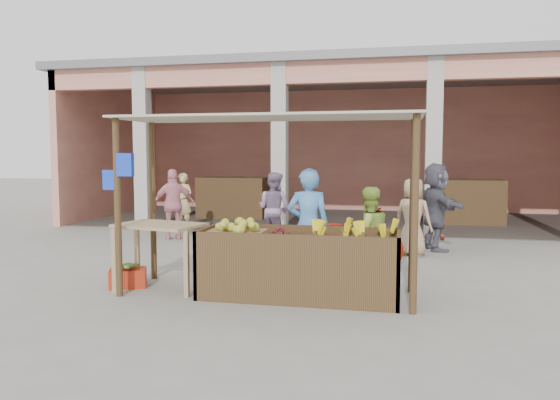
% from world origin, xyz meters
% --- Properties ---
extents(ground, '(60.00, 60.00, 0.00)m').
position_xyz_m(ground, '(0.00, 0.00, 0.00)').
color(ground, gray).
rests_on(ground, ground).
extents(market_building, '(14.40, 6.40, 4.20)m').
position_xyz_m(market_building, '(0.05, 8.93, 2.70)').
color(market_building, '#EB9C7B').
rests_on(market_building, ground).
extents(fruit_stall, '(2.60, 0.95, 0.80)m').
position_xyz_m(fruit_stall, '(0.50, 0.00, 0.40)').
color(fruit_stall, '#523A21').
rests_on(fruit_stall, ground).
extents(stall_awning, '(4.09, 1.35, 2.39)m').
position_xyz_m(stall_awning, '(-0.01, 0.06, 1.98)').
color(stall_awning, '#523A21').
rests_on(stall_awning, ground).
extents(banana_heap, '(1.02, 0.56, 0.19)m').
position_xyz_m(banana_heap, '(1.16, -0.00, 0.89)').
color(banana_heap, yellow).
rests_on(banana_heap, fruit_stall).
extents(melon_tray, '(0.77, 0.67, 0.20)m').
position_xyz_m(melon_tray, '(-0.38, -0.05, 0.90)').
color(melon_tray, '#966C4D').
rests_on(melon_tray, fruit_stall).
extents(berry_heap, '(0.41, 0.34, 0.13)m').
position_xyz_m(berry_heap, '(0.25, -0.05, 0.87)').
color(berry_heap, maroon).
rests_on(berry_heap, fruit_stall).
extents(side_table, '(1.28, 0.99, 0.92)m').
position_xyz_m(side_table, '(-1.47, 0.02, 0.78)').
color(side_table, tan).
rests_on(side_table, ground).
extents(papaya_pile, '(0.77, 0.44, 0.22)m').
position_xyz_m(papaya_pile, '(-1.47, 0.02, 1.03)').
color(papaya_pile, '#4C922F').
rests_on(papaya_pile, side_table).
extents(red_crate, '(0.60, 0.53, 0.26)m').
position_xyz_m(red_crate, '(-1.99, 0.03, 0.13)').
color(red_crate, '#B42A13').
rests_on(red_crate, ground).
extents(plantain_bundle, '(0.38, 0.27, 0.08)m').
position_xyz_m(plantain_bundle, '(-1.99, 0.03, 0.30)').
color(plantain_bundle, '#5D8A32').
rests_on(plantain_bundle, red_crate).
extents(produce_sacks, '(0.74, 0.70, 0.56)m').
position_xyz_m(produce_sacks, '(2.55, 5.40, 0.28)').
color(produce_sacks, maroon).
rests_on(produce_sacks, ground).
extents(vendor_blue, '(0.72, 0.56, 1.80)m').
position_xyz_m(vendor_blue, '(0.49, 0.79, 0.90)').
color(vendor_blue, '#5092D9').
rests_on(vendor_blue, ground).
extents(vendor_green, '(0.83, 0.71, 1.49)m').
position_xyz_m(vendor_green, '(1.34, 1.00, 0.75)').
color(vendor_green, '#A4C748').
rests_on(vendor_green, ground).
extents(motorcycle, '(0.93, 2.06, 1.04)m').
position_xyz_m(motorcycle, '(0.92, 2.15, 0.52)').
color(motorcycle, maroon).
rests_on(motorcycle, ground).
extents(shopper_b, '(1.11, 0.94, 1.66)m').
position_xyz_m(shopper_b, '(-3.09, 4.24, 0.83)').
color(shopper_b, pink).
rests_on(shopper_b, ground).
extents(shopper_c, '(0.91, 0.77, 1.61)m').
position_xyz_m(shopper_c, '(2.03, 3.36, 0.80)').
color(shopper_c, tan).
rests_on(shopper_c, ground).
extents(shopper_d, '(1.19, 1.81, 1.81)m').
position_xyz_m(shopper_d, '(2.48, 4.06, 0.91)').
color(shopper_d, '#53515F').
rests_on(shopper_d, ground).
extents(shopper_e, '(0.64, 0.55, 1.48)m').
position_xyz_m(shopper_e, '(-3.50, 5.78, 0.74)').
color(shopper_e, tan).
rests_on(shopper_e, ground).
extents(shopper_f, '(0.92, 0.73, 1.66)m').
position_xyz_m(shopper_f, '(-0.75, 3.96, 0.83)').
color(shopper_f, gray).
rests_on(shopper_f, ground).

